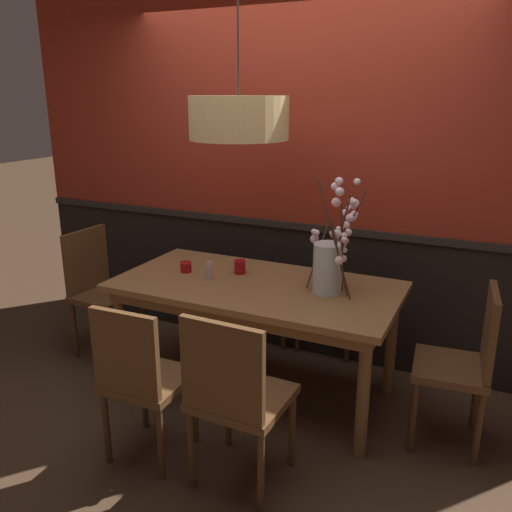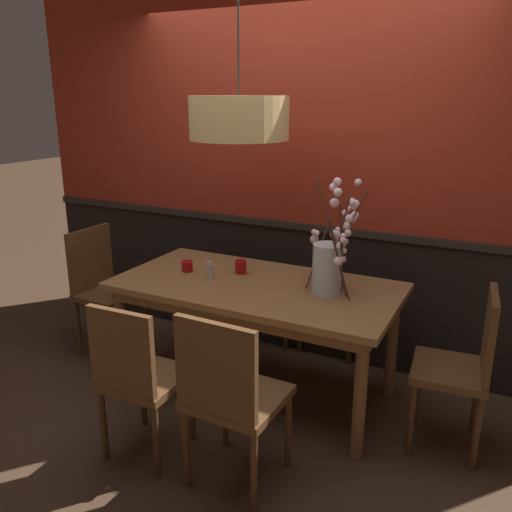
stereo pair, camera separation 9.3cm
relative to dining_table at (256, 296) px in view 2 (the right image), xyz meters
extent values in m
plane|color=#422D1E|center=(0.00, 0.00, -0.68)|extent=(24.00, 24.00, 0.00)
cube|color=black|center=(0.00, 0.74, -0.19)|extent=(4.65, 0.12, 0.97)
cube|color=black|center=(0.00, 0.73, 0.31)|extent=(4.65, 0.14, 0.05)
cube|color=maroon|center=(0.00, 0.74, 1.30)|extent=(4.65, 0.12, 2.02)
cube|color=olive|center=(0.00, 0.00, 0.06)|extent=(1.80, 0.92, 0.04)
cube|color=brown|center=(0.00, 0.00, 0.00)|extent=(1.69, 0.81, 0.08)
cylinder|color=brown|center=(-0.81, -0.37, -0.32)|extent=(0.07, 0.07, 0.72)
cylinder|color=brown|center=(0.81, -0.37, -0.32)|extent=(0.07, 0.07, 0.72)
cylinder|color=brown|center=(-0.81, 0.37, -0.32)|extent=(0.07, 0.07, 0.72)
cylinder|color=brown|center=(0.81, 0.37, -0.32)|extent=(0.07, 0.07, 0.72)
cube|color=brown|center=(-1.25, 0.03, -0.21)|extent=(0.41, 0.45, 0.04)
cube|color=brown|center=(-1.43, 0.03, 0.04)|extent=(0.05, 0.42, 0.46)
cylinder|color=#492F1A|center=(-1.08, 0.21, -0.46)|extent=(0.04, 0.04, 0.45)
cylinder|color=#492F1A|center=(-1.09, -0.17, -0.46)|extent=(0.04, 0.04, 0.45)
cylinder|color=#492F1A|center=(-1.42, 0.22, -0.46)|extent=(0.04, 0.04, 0.45)
cylinder|color=#492F1A|center=(-1.43, -0.16, -0.46)|extent=(0.04, 0.04, 0.45)
cube|color=brown|center=(0.30, -0.79, -0.22)|extent=(0.46, 0.45, 0.04)
cube|color=brown|center=(0.29, -0.99, 0.03)|extent=(0.43, 0.05, 0.46)
cylinder|color=#492F1A|center=(0.11, -0.60, -0.46)|extent=(0.04, 0.04, 0.44)
cylinder|color=#492F1A|center=(0.50, -0.61, -0.46)|extent=(0.04, 0.04, 0.44)
cylinder|color=#492F1A|center=(0.10, -0.97, -0.46)|extent=(0.04, 0.04, 0.44)
cylinder|color=#492F1A|center=(0.49, -0.98, -0.46)|extent=(0.04, 0.04, 0.44)
cube|color=brown|center=(1.20, -0.02, -0.22)|extent=(0.43, 0.45, 0.04)
cube|color=brown|center=(1.38, -0.01, 0.03)|extent=(0.07, 0.39, 0.45)
cylinder|color=#492F1A|center=(1.06, -0.22, -0.46)|extent=(0.04, 0.04, 0.44)
cylinder|color=#492F1A|center=(1.02, 0.13, -0.46)|extent=(0.04, 0.04, 0.44)
cylinder|color=#492F1A|center=(1.39, -0.18, -0.46)|extent=(0.04, 0.04, 0.44)
cylinder|color=#492F1A|center=(1.35, 0.17, -0.46)|extent=(0.04, 0.04, 0.44)
cube|color=brown|center=(0.25, 0.82, -0.23)|extent=(0.47, 0.43, 0.04)
cube|color=brown|center=(0.26, 1.01, 0.03)|extent=(0.44, 0.05, 0.49)
cylinder|color=#492F1A|center=(0.45, 0.64, -0.47)|extent=(0.04, 0.04, 0.43)
cylinder|color=#492F1A|center=(0.05, 0.65, -0.47)|extent=(0.04, 0.04, 0.43)
cylinder|color=#492F1A|center=(0.46, 0.99, -0.47)|extent=(0.04, 0.04, 0.43)
cylinder|color=#492F1A|center=(0.06, 1.01, -0.47)|extent=(0.04, 0.04, 0.43)
cube|color=brown|center=(-0.26, 0.80, -0.23)|extent=(0.45, 0.41, 0.04)
cube|color=brown|center=(-0.26, 0.99, 0.04)|extent=(0.42, 0.05, 0.50)
cylinder|color=#492F1A|center=(-0.06, 0.64, -0.47)|extent=(0.04, 0.04, 0.43)
cylinder|color=#492F1A|center=(-0.44, 0.63, -0.47)|extent=(0.04, 0.04, 0.43)
cylinder|color=#492F1A|center=(-0.07, 0.98, -0.47)|extent=(0.04, 0.04, 0.43)
cylinder|color=#492F1A|center=(-0.45, 0.97, -0.47)|extent=(0.04, 0.04, 0.43)
cube|color=brown|center=(-0.25, -0.82, -0.24)|extent=(0.42, 0.42, 0.04)
cube|color=brown|center=(-0.24, -1.01, 0.01)|extent=(0.38, 0.05, 0.44)
cylinder|color=#492F1A|center=(-0.42, -0.66, -0.47)|extent=(0.04, 0.04, 0.42)
cylinder|color=#492F1A|center=(-0.08, -0.64, -0.47)|extent=(0.04, 0.04, 0.42)
cylinder|color=#492F1A|center=(-0.41, -1.00, -0.47)|extent=(0.04, 0.04, 0.42)
cylinder|color=#492F1A|center=(-0.07, -0.99, -0.47)|extent=(0.04, 0.04, 0.42)
cylinder|color=silver|center=(0.45, 0.04, 0.24)|extent=(0.18, 0.18, 0.31)
cylinder|color=silver|center=(0.45, 0.04, 0.12)|extent=(0.16, 0.16, 0.07)
cylinder|color=#472D23|center=(0.49, 0.23, 0.40)|extent=(0.30, 0.07, 0.62)
sphere|color=silver|center=(0.53, 0.28, 0.50)|extent=(0.05, 0.05, 0.05)
sphere|color=silver|center=(0.52, 0.37, 0.71)|extent=(0.05, 0.05, 0.05)
sphere|color=#FFCCD9|center=(0.47, 0.20, 0.38)|extent=(0.03, 0.03, 0.03)
sphere|color=white|center=(0.53, 0.31, 0.52)|extent=(0.05, 0.05, 0.05)
sphere|color=white|center=(0.52, 0.26, 0.52)|extent=(0.03, 0.03, 0.03)
sphere|color=#FDD0DD|center=(0.52, 0.32, 0.57)|extent=(0.04, 0.04, 0.04)
cylinder|color=#472D23|center=(0.49, 0.13, 0.39)|extent=(0.18, 0.17, 0.60)
sphere|color=silver|center=(0.54, 0.20, 0.62)|extent=(0.04, 0.04, 0.04)
sphere|color=#FFC5D4|center=(0.53, 0.16, 0.59)|extent=(0.03, 0.03, 0.03)
sphere|color=#F7CDDC|center=(0.52, 0.16, 0.48)|extent=(0.05, 0.05, 0.05)
sphere|color=#F8CBE5|center=(0.56, 0.21, 0.61)|extent=(0.05, 0.05, 0.05)
sphere|color=white|center=(0.51, 0.16, 0.56)|extent=(0.04, 0.04, 0.04)
cylinder|color=#472D23|center=(0.52, -0.06, 0.44)|extent=(0.21, 0.09, 0.70)
sphere|color=#FECEDD|center=(0.54, -0.14, 0.68)|extent=(0.05, 0.05, 0.05)
sphere|color=silver|center=(0.57, -0.18, 0.74)|extent=(0.05, 0.05, 0.05)
sphere|color=#FFCBDA|center=(0.55, -0.13, 0.79)|extent=(0.04, 0.04, 0.04)
sphere|color=silver|center=(0.53, -0.13, 0.76)|extent=(0.04, 0.04, 0.04)
sphere|color=silver|center=(0.53, -0.04, 0.48)|extent=(0.05, 0.05, 0.05)
cylinder|color=#472D23|center=(0.54, 0.03, 0.37)|extent=(0.02, 0.15, 0.57)
sphere|color=#F4CCE6|center=(0.57, 0.06, 0.55)|extent=(0.05, 0.05, 0.05)
sphere|color=silver|center=(0.60, 0.01, 0.66)|extent=(0.03, 0.03, 0.03)
sphere|color=#FBD5D6|center=(0.57, 0.04, 0.47)|extent=(0.04, 0.04, 0.04)
cylinder|color=#472D23|center=(0.55, -0.03, 0.33)|extent=(0.09, 0.14, 0.48)
sphere|color=#FDD8D0|center=(0.57, -0.04, 0.47)|extent=(0.04, 0.04, 0.04)
sphere|color=#FFD5CF|center=(0.55, -0.07, 0.33)|extent=(0.05, 0.05, 0.05)
sphere|color=silver|center=(0.58, -0.08, 0.46)|extent=(0.03, 0.03, 0.03)
cylinder|color=#472D23|center=(0.53, 0.05, 0.30)|extent=(0.08, 0.13, 0.43)
sphere|color=#FFCDD6|center=(0.55, 0.04, 0.31)|extent=(0.04, 0.04, 0.04)
sphere|color=#FED5D5|center=(0.54, 0.08, 0.38)|extent=(0.03, 0.03, 0.03)
sphere|color=white|center=(0.55, 0.06, 0.41)|extent=(0.04, 0.04, 0.04)
cylinder|color=#472D23|center=(0.37, 0.10, 0.29)|extent=(0.10, 0.13, 0.41)
sphere|color=silver|center=(0.37, 0.06, 0.28)|extent=(0.03, 0.03, 0.03)
sphere|color=white|center=(0.33, 0.14, 0.43)|extent=(0.03, 0.03, 0.03)
sphere|color=white|center=(0.35, 0.12, 0.43)|extent=(0.04, 0.04, 0.04)
sphere|color=#FCD4DA|center=(0.33, 0.14, 0.38)|extent=(0.05, 0.05, 0.05)
sphere|color=#FFD5E0|center=(0.32, 0.16, 0.41)|extent=(0.03, 0.03, 0.03)
cylinder|color=#472D23|center=(0.51, 0.07, 0.29)|extent=(0.03, 0.07, 0.39)
sphere|color=silver|center=(0.52, 0.04, 0.30)|extent=(0.05, 0.05, 0.05)
sphere|color=#F7D1D3|center=(0.55, 0.05, 0.36)|extent=(0.03, 0.03, 0.03)
sphere|color=white|center=(0.51, 0.06, 0.38)|extent=(0.04, 0.04, 0.04)
sphere|color=white|center=(0.50, 0.07, 0.48)|extent=(0.03, 0.03, 0.03)
cylinder|color=#472D23|center=(0.44, 0.18, 0.28)|extent=(0.20, 0.04, 0.38)
sphere|color=silver|center=(0.46, 0.21, 0.36)|extent=(0.03, 0.03, 0.03)
sphere|color=white|center=(0.44, 0.19, 0.27)|extent=(0.04, 0.04, 0.04)
sphere|color=#F9D4DA|center=(0.42, 0.26, 0.39)|extent=(0.05, 0.05, 0.05)
sphere|color=#FEC6CE|center=(0.47, 0.18, 0.27)|extent=(0.03, 0.03, 0.03)
sphere|color=#FFC6DE|center=(0.47, 0.19, 0.30)|extent=(0.05, 0.05, 0.05)
sphere|color=#F6CFDE|center=(0.45, 0.22, 0.36)|extent=(0.04, 0.04, 0.04)
cylinder|color=#9E0F14|center=(-0.18, 0.13, 0.13)|extent=(0.08, 0.08, 0.09)
torus|color=red|center=(-0.18, 0.13, 0.17)|extent=(0.08, 0.08, 0.01)
cylinder|color=silver|center=(-0.18, 0.13, 0.12)|extent=(0.05, 0.05, 0.05)
cylinder|color=#9E0F14|center=(-0.53, 0.01, 0.12)|extent=(0.08, 0.08, 0.07)
torus|color=red|center=(-0.53, 0.01, 0.15)|extent=(0.08, 0.08, 0.01)
cylinder|color=silver|center=(-0.53, 0.01, 0.11)|extent=(0.05, 0.05, 0.04)
cylinder|color=#ADADB2|center=(-0.31, -0.05, 0.13)|extent=(0.04, 0.04, 0.10)
cylinder|color=beige|center=(-0.31, -0.05, 0.19)|extent=(0.03, 0.03, 0.02)
cylinder|color=tan|center=(-0.11, 0.00, 1.10)|extent=(0.59, 0.59, 0.25)
sphere|color=#F9EAB7|center=(-0.11, 0.00, 1.06)|extent=(0.14, 0.14, 0.14)
camera|label=1|loc=(1.35, -2.87, 1.23)|focal=37.18mm
camera|label=2|loc=(1.43, -2.83, 1.23)|focal=37.18mm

